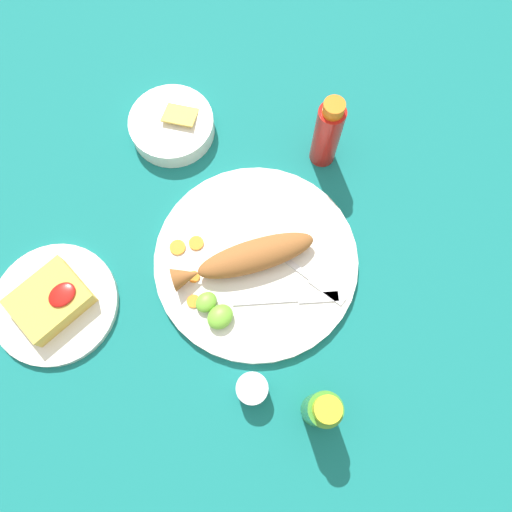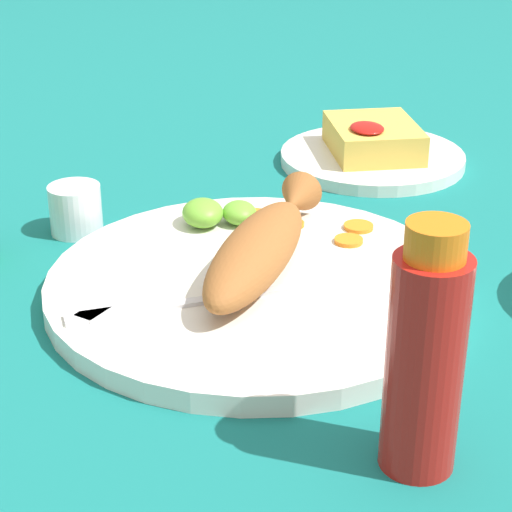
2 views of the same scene
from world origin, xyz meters
The scene contains 17 objects.
ground_plane centered at (0.00, 0.00, 0.00)m, with size 4.00×4.00×0.00m, color #146B66.
main_plate centered at (0.00, 0.00, 0.01)m, with size 0.37×0.37×0.02m, color silver.
fried_fish centered at (-0.01, 0.01, 0.04)m, with size 0.25×0.16×0.05m.
fork_near centered at (0.05, -0.08, 0.02)m, with size 0.04×0.18×0.00m.
fork_far centered at (0.00, -0.10, 0.02)m, with size 0.15×0.13×0.00m.
carrot_slice_near centered at (-0.09, 0.11, 0.02)m, with size 0.03×0.03×0.00m, color orange.
carrot_slice_mid centered at (-0.06, 0.10, 0.02)m, with size 0.03×0.03×0.00m, color orange.
carrot_slice_far centered at (-0.10, 0.05, 0.02)m, with size 0.02×0.02×0.00m, color orange.
carrot_slice_extra centered at (-0.13, 0.02, 0.02)m, with size 0.02×0.02×0.00m, color orange.
lime_wedge_main centered at (-0.12, 0.00, 0.03)m, with size 0.04×0.03×0.02m, color #6BB233.
lime_wedge_side centered at (-0.12, -0.04, 0.03)m, with size 0.05×0.04×0.03m, color #6BB233.
hot_sauce_bottle_red centered at (0.24, 0.07, 0.08)m, with size 0.05×0.05×0.17m.
hot_sauce_bottle_green centered at (-0.10, -0.26, 0.07)m, with size 0.05×0.05×0.15m.
salt_cup centered at (-0.16, -0.16, 0.02)m, with size 0.05×0.05×0.05m.
side_plate_fries centered at (-0.31, 0.18, 0.01)m, with size 0.22×0.22×0.01m, color silver.
fries_pile centered at (-0.31, 0.18, 0.03)m, with size 0.12×0.10×0.04m.
guacamole_bowl centered at (0.07, 0.31, 0.02)m, with size 0.16×0.16×0.05m.
Camera 1 is at (-0.18, -0.19, 0.87)m, focal length 35.00 mm.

